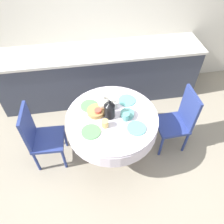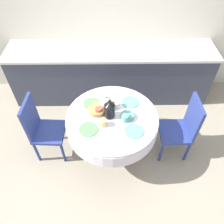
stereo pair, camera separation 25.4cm
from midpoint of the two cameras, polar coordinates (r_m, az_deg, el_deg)
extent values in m
plane|color=#9E937F|center=(3.21, -2.30, -10.35)|extent=(12.00, 12.00, 0.00)
cube|color=silver|center=(3.56, -6.62, 23.81)|extent=(7.00, 0.05, 2.60)
cube|color=#383D4C|center=(3.71, -5.04, 9.45)|extent=(3.20, 0.60, 0.87)
cube|color=beige|center=(3.45, -5.55, 15.42)|extent=(3.24, 0.64, 0.04)
cylinder|color=brown|center=(3.19, -2.31, -10.16)|extent=(0.44, 0.44, 0.04)
cylinder|color=brown|center=(2.96, -2.47, -7.30)|extent=(0.11, 0.11, 0.51)
cylinder|color=silver|center=(2.69, -2.70, -3.04)|extent=(1.12, 1.12, 0.18)
cylinder|color=silver|center=(2.61, -2.78, -1.57)|extent=(1.11, 1.11, 0.03)
cube|color=navy|center=(3.04, 13.01, -3.37)|extent=(0.41, 0.41, 0.04)
cube|color=navy|center=(2.90, 17.25, 0.68)|extent=(0.05, 0.38, 0.51)
cylinder|color=navy|center=(3.06, 10.35, -9.00)|extent=(0.04, 0.04, 0.40)
cylinder|color=navy|center=(3.25, 8.43, -3.94)|extent=(0.04, 0.04, 0.40)
cylinder|color=navy|center=(3.18, 16.42, -7.76)|extent=(0.04, 0.04, 0.40)
cylinder|color=navy|center=(3.36, 14.18, -2.96)|extent=(0.04, 0.04, 0.40)
cube|color=navy|center=(2.96, -18.75, -6.98)|extent=(0.42, 0.42, 0.04)
cube|color=navy|center=(2.81, -23.69, -3.82)|extent=(0.06, 0.38, 0.51)
cylinder|color=navy|center=(3.20, -14.38, -6.54)|extent=(0.04, 0.04, 0.40)
cylinder|color=navy|center=(3.00, -14.81, -11.97)|extent=(0.04, 0.04, 0.40)
cylinder|color=navy|center=(3.28, -20.49, -6.87)|extent=(0.04, 0.04, 0.40)
cylinder|color=navy|center=(3.09, -21.39, -12.16)|extent=(0.04, 0.04, 0.40)
cylinder|color=#5BA85B|center=(2.47, -8.48, -5.28)|extent=(0.22, 0.22, 0.01)
cylinder|color=#DBB766|center=(2.47, -4.78, -3.21)|extent=(0.08, 0.08, 0.09)
cylinder|color=#60BCB7|center=(2.48, 3.50, -4.39)|extent=(0.22, 0.22, 0.01)
cylinder|color=#5BA39E|center=(2.53, 0.80, -1.38)|extent=(0.08, 0.08, 0.09)
cylinder|color=#5BA85B|center=(2.73, -8.61, 1.47)|extent=(0.22, 0.22, 0.01)
cylinder|color=#CC4C3D|center=(2.59, -6.45, -0.24)|extent=(0.08, 0.08, 0.09)
cylinder|color=#60BCB7|center=(2.77, 1.34, 2.94)|extent=(0.22, 0.22, 0.01)
cylinder|color=white|center=(2.67, -1.93, 1.91)|extent=(0.08, 0.08, 0.09)
cylinder|color=black|center=(2.53, -3.53, 0.09)|extent=(0.12, 0.12, 0.18)
cone|color=black|center=(2.45, -3.65, 1.85)|extent=(0.11, 0.11, 0.04)
sphere|color=black|center=(2.42, -3.69, 2.51)|extent=(0.04, 0.04, 0.04)
cylinder|color=silver|center=(2.69, -4.70, 1.03)|extent=(0.08, 0.08, 0.01)
sphere|color=silver|center=(2.63, -4.81, 2.27)|extent=(0.15, 0.15, 0.15)
cylinder|color=silver|center=(2.63, -2.87, 2.61)|extent=(0.09, 0.03, 0.05)
sphere|color=silver|center=(2.57, -4.93, 3.74)|extent=(0.03, 0.03, 0.03)
cylinder|color=#AD844C|center=(2.63, -6.94, 0.00)|extent=(0.22, 0.22, 0.06)
cylinder|color=#569993|center=(2.59, 1.22, -0.69)|extent=(0.16, 0.16, 0.05)
camera|label=1|loc=(0.13, -92.87, -3.11)|focal=35.00mm
camera|label=2|loc=(0.13, 87.13, 3.11)|focal=35.00mm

